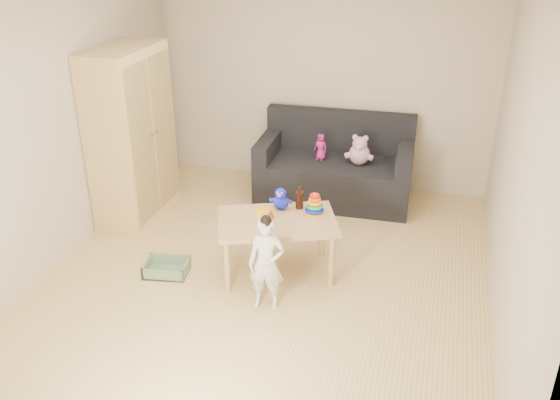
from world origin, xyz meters
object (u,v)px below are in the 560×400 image
(wardrobe, at_px, (131,135))
(toddler, at_px, (266,265))
(play_table, at_px, (277,246))
(sofa, at_px, (334,179))

(wardrobe, xyz_separation_m, toddler, (1.87, -1.27, -0.51))
(play_table, bearing_deg, wardrobe, 157.69)
(toddler, bearing_deg, wardrobe, 139.79)
(wardrobe, relative_size, sofa, 1.06)
(wardrobe, xyz_separation_m, play_table, (1.81, -0.74, -0.64))
(wardrobe, distance_m, sofa, 2.33)
(wardrobe, relative_size, toddler, 2.24)
(sofa, bearing_deg, toddler, -95.42)
(sofa, height_order, play_table, play_table)
(toddler, bearing_deg, play_table, 90.64)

